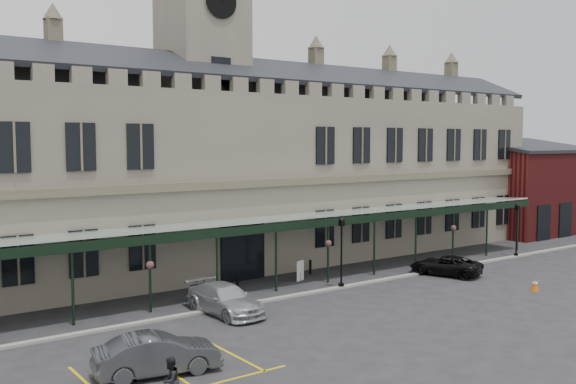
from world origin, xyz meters
TOP-DOWN VIEW (x-y plane):
  - ground at (0.00, 0.00)m, footprint 140.00×140.00m
  - station_building at (0.00, 15.91)m, footprint 60.00×10.36m
  - clock_tower at (0.00, 16.00)m, footprint 5.60×5.60m
  - canopy at (0.00, 7.46)m, footprint 50.00×4.10m
  - brick_annex at (34.00, 12.97)m, footprint 12.40×8.36m
  - kerb at (0.00, 5.50)m, footprint 60.00×0.40m
  - tree_behind_mid at (8.00, 25.00)m, footprint 6.00×6.00m
  - tree_behind_right at (24.00, 25.00)m, footprint 6.00×6.00m
  - lamp_post_mid at (3.64, 5.51)m, footprint 0.42×0.42m
  - lamp_post_right at (21.37, 5.49)m, footprint 0.40×0.40m
  - traffic_cone at (12.53, -1.83)m, footprint 0.46×0.46m
  - sign_board at (2.90, 8.64)m, footprint 0.72×0.30m
  - bollard_left at (-1.54, 9.06)m, footprint 0.16×0.16m
  - bollard_right at (4.67, 9.86)m, footprint 0.17×0.17m
  - car_left_b at (-11.50, -1.28)m, footprint 5.02×2.55m
  - car_taxi at (-5.00, 4.67)m, footprint 2.40×5.34m
  - car_van at (11.75, 4.29)m, footprint 3.62×5.17m
  - person_b at (-12.30, -4.05)m, footprint 0.99×0.94m

SIDE VIEW (x-z plane):
  - ground at x=0.00m, z-range 0.00..0.00m
  - kerb at x=0.00m, z-range 0.00..0.12m
  - traffic_cone at x=12.53m, z-range -0.01..0.72m
  - bollard_left at x=-1.54m, z-range 0.00..0.89m
  - bollard_right at x=4.67m, z-range 0.00..0.97m
  - sign_board at x=2.90m, z-range -0.02..1.27m
  - car_van at x=11.75m, z-range 0.00..1.31m
  - car_taxi at x=-5.00m, z-range 0.00..1.52m
  - car_left_b at x=-11.50m, z-range 0.00..1.58m
  - person_b at x=-12.30m, z-range 0.00..1.61m
  - canopy at x=0.00m, z-range 0.25..4.55m
  - lamp_post_right at x=21.37m, z-range 0.40..4.67m
  - lamp_post_mid at x=3.64m, z-range 0.41..4.88m
  - brick_annex at x=34.00m, z-range -0.46..8.77m
  - station_building at x=0.00m, z-range -2.18..15.12m
  - tree_behind_mid at x=8.00m, z-range 4.81..20.81m
  - tree_behind_right at x=24.00m, z-range 4.81..20.81m
  - clock_tower at x=0.00m, z-range 0.71..25.51m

